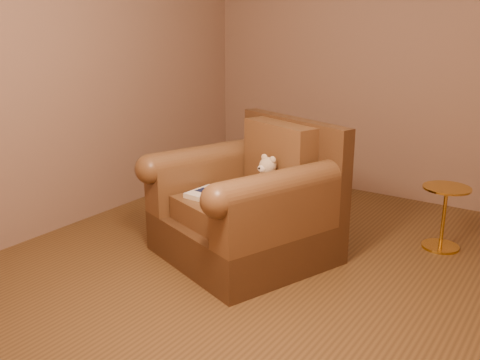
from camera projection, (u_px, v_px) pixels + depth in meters
The scene contains 6 objects.
floor at pixel (291, 267), 3.84m from camera, with size 4.00×4.00×0.00m, color brown.
room at pixel (299, 18), 3.35m from camera, with size 4.02×4.02×2.71m.
armchair at pixel (250, 206), 3.94m from camera, with size 1.40×1.37×1.00m.
teddy_bear at pixel (265, 180), 3.89m from camera, with size 0.21×0.25×0.30m.
guidebook at pixel (221, 197), 3.80m from camera, with size 0.49×0.31×0.04m.
side_table at pixel (444, 216), 4.09m from camera, with size 0.35×0.35×0.50m.
Camera 1 is at (1.65, -3.11, 1.70)m, focal length 40.00 mm.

